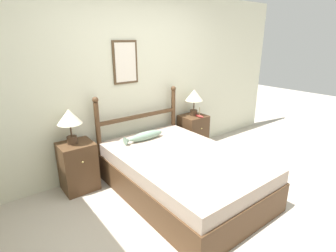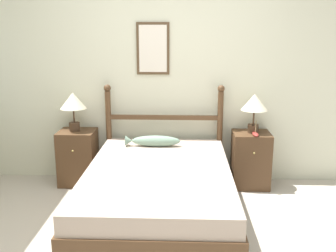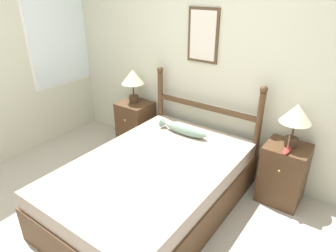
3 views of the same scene
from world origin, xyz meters
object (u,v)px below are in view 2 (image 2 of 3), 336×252
bed (159,194)px  nightstand_right (251,159)px  table_lamp_left (73,103)px  table_lamp_right (254,104)px  nightstand_left (78,157)px  model_boat (255,134)px  fish_pillow (153,141)px

bed → nightstand_right: 1.35m
table_lamp_left → table_lamp_right: size_ratio=1.00×
table_lamp_right → nightstand_left: bearing=-179.7°
nightstand_right → table_lamp_left: table_lamp_left is taller
bed → nightstand_right: size_ratio=3.22×
bed → model_boat: bearing=36.8°
nightstand_left → fish_pillow: (0.90, -0.19, 0.26)m
table_lamp_left → model_boat: bearing=-4.0°
bed → table_lamp_left: bearing=138.7°
bed → table_lamp_right: table_lamp_right is taller
nightstand_left → bed: bearing=-41.4°
table_lamp_left → fish_pillow: size_ratio=0.73×
bed → table_lamp_left: size_ratio=4.65×
nightstand_left → nightstand_right: 2.02m
nightstand_right → model_boat: bearing=-82.2°
bed → nightstand_left: nightstand_left is taller
fish_pillow → table_lamp_right: bearing=10.0°
model_boat → nightstand_left: bearing=176.5°
nightstand_left → table_lamp_right: 2.13m
table_lamp_right → bed: bearing=-138.6°
nightstand_left → table_lamp_left: 0.65m
bed → nightstand_right: (1.01, 0.89, 0.06)m
nightstand_left → table_lamp_left: bearing=143.8°
nightstand_right → fish_pillow: (-1.12, -0.19, 0.26)m
bed → nightstand_left: 1.35m
nightstand_left → model_boat: (2.04, -0.12, 0.34)m
nightstand_right → table_lamp_right: 0.65m
bed → fish_pillow: 0.78m
table_lamp_right → model_boat: 0.34m
bed → table_lamp_right: 1.54m
nightstand_left → table_lamp_right: size_ratio=1.45×
nightstand_right → table_lamp_left: bearing=179.4°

